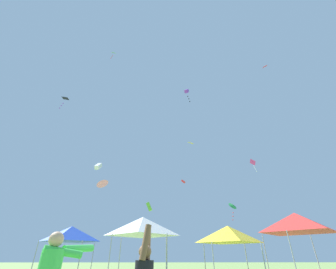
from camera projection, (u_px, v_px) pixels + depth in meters
The scene contains 15 objects.
canopy_tent_blue at pixel (71, 234), 15.09m from camera, with size 3.06×3.06×3.27m.
canopy_tent_white at pixel (142, 226), 13.38m from camera, with size 3.34×3.34×3.57m.
canopy_tent_red at pixel (297, 223), 12.69m from camera, with size 3.45×3.45×3.69m.
canopy_tent_yellow at pixel (228, 234), 12.07m from camera, with size 2.74×2.74×2.93m.
kite_yellow_diamond at pixel (191, 143), 26.10m from camera, with size 0.85×0.83×0.44m.
kite_green_delta at pixel (233, 206), 31.93m from camera, with size 1.55×1.42×2.62m.
kite_lime_box at pixel (149, 207), 31.55m from camera, with size 0.95×0.50×1.30m.
kite_lime_diamond at pixel (113, 53), 32.02m from camera, with size 0.70×0.75×1.68m.
kite_pink_delta at pixel (102, 183), 23.96m from camera, with size 1.67×1.71×0.81m.
kite_purple_box at pixel (187, 91), 35.28m from camera, with size 0.96×1.37×3.00m.
kite_red_box at pixel (183, 181), 33.99m from camera, with size 0.72×0.67×0.66m.
kite_red_diamond at pixel (265, 66), 22.58m from camera, with size 0.73×0.70×0.45m.
kite_black_diamond at pixel (65, 98), 35.40m from camera, with size 1.66×1.65×2.68m.
kite_white_box at pixel (98, 166), 28.36m from camera, with size 0.66×1.41×1.23m.
kite_magenta_diamond at pixel (253, 163), 37.21m from camera, with size 1.20×1.19×2.22m.
Camera 1 is at (-0.44, -5.49, 1.41)m, focal length 23.01 mm.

